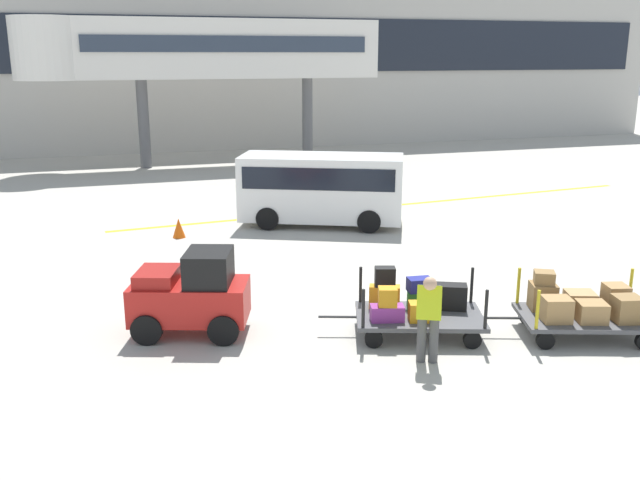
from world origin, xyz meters
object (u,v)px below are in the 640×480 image
Objects in this scene: baggage_handler at (429,315)px; safety_cone_far at (179,228)px; baggage_cart_lead at (415,306)px; baggage_cart_middle at (583,308)px; shuttle_van at (322,184)px; baggage_tug at (192,295)px.

baggage_handler reaches higher than safety_cone_far.
safety_cone_far is (-3.34, 8.39, -0.25)m from baggage_cart_lead.
baggage_handler reaches higher than baggage_cart_middle.
safety_cone_far is (-4.32, -0.29, -0.96)m from shuttle_van.
baggage_tug is at bearing 161.51° from baggage_cart_middle.
baggage_tug is at bearing 162.18° from baggage_cart_lead.
baggage_handler is at bearing -35.11° from baggage_tug.
baggage_cart_lead is at bearing 74.22° from baggage_handler.
baggage_cart_lead is at bearing -17.82° from baggage_tug.
baggage_cart_middle is at bearing -18.49° from baggage_tug.
baggage_handler is at bearing -72.75° from safety_cone_far.
shuttle_van is at bearing 83.58° from baggage_cart_lead.
safety_cone_far is at bearing 107.25° from baggage_handler.
baggage_cart_lead is 1.33m from baggage_handler.
baggage_cart_middle is 11.26m from safety_cone_far.
baggage_cart_lead is 3.04m from baggage_cart_middle.
baggage_cart_lead is 0.60× the size of shuttle_van.
shuttle_van reaches higher than baggage_handler.
baggage_handler is at bearing -97.62° from shuttle_van.
baggage_cart_lead is 5.59× the size of safety_cone_far.
shuttle_van is (4.87, 7.42, 0.48)m from baggage_tug.
baggage_handler is at bearing -175.90° from baggage_cart_middle.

